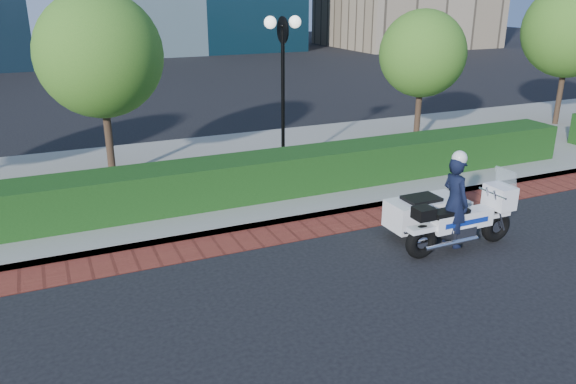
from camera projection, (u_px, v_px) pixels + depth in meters
name	position (u px, v px, depth m)	size (l,w,h in m)	color
ground	(341.00, 257.00, 11.11)	(120.00, 120.00, 0.00)	black
brick_strip	(308.00, 229.00, 12.40)	(60.00, 1.00, 0.01)	maroon
sidewalk	(241.00, 170.00, 16.24)	(60.00, 8.00, 0.15)	gray
hedge_main	(272.00, 174.00, 13.99)	(18.00, 1.20, 1.00)	black
lamppost	(283.00, 71.00, 14.97)	(1.02, 0.70, 4.21)	black
tree_b	(100.00, 55.00, 14.21)	(3.20, 3.20, 4.89)	#332319
tree_c	(423.00, 54.00, 18.16)	(2.80, 2.80, 4.30)	#332319
tree_d	(570.00, 30.00, 20.45)	(3.40, 3.40, 5.16)	#332319
police_motorcycle	(445.00, 211.00, 11.45)	(2.60, 1.82, 2.10)	black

